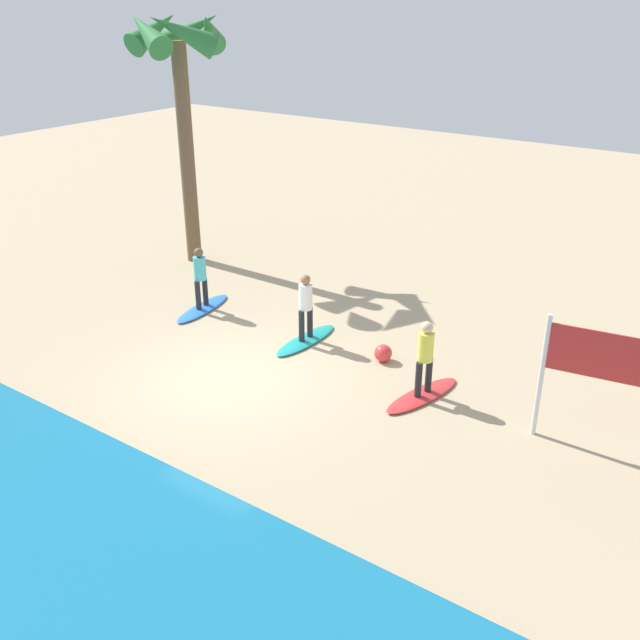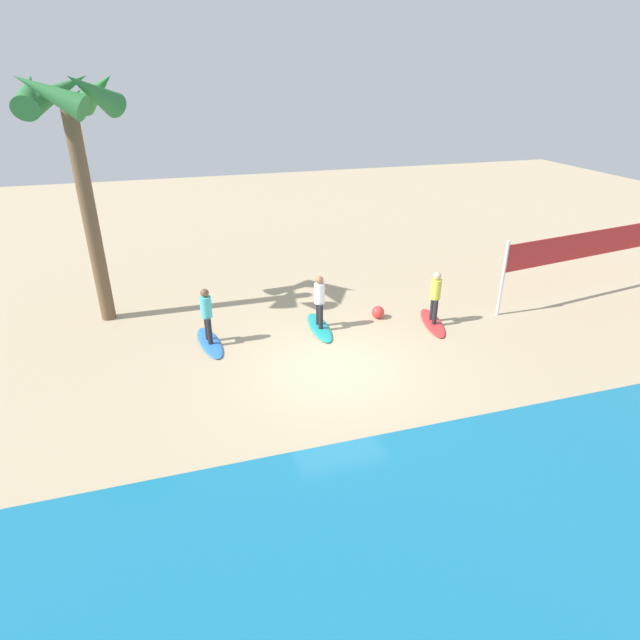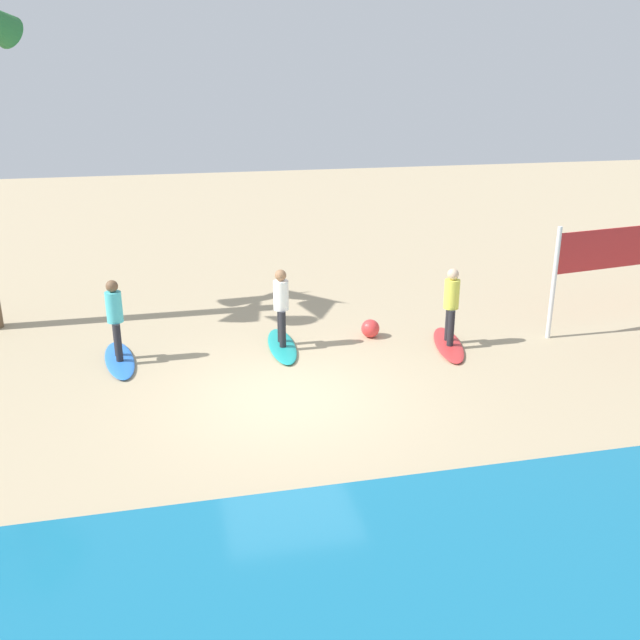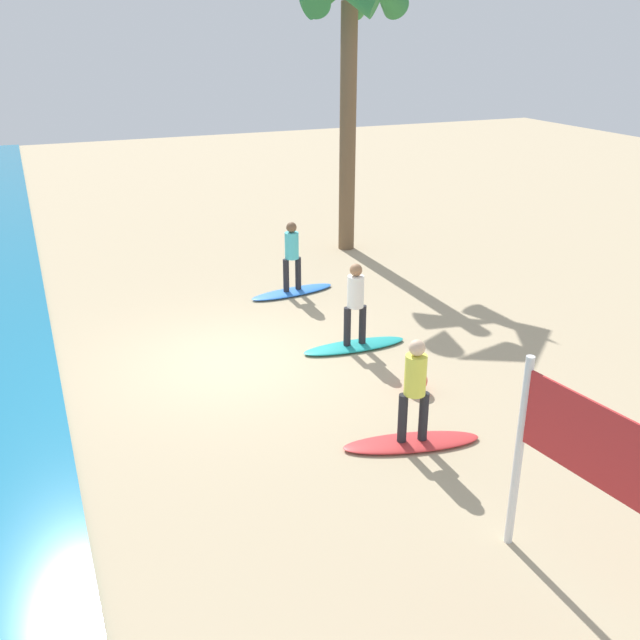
# 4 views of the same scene
# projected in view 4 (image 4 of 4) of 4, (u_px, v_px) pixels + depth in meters

# --- Properties ---
(ground_plane) EXTENTS (60.00, 60.00, 0.00)m
(ground_plane) POSITION_uv_depth(u_px,v_px,m) (230.00, 362.00, 13.34)
(ground_plane) COLOR tan
(surfboard_red) EXTENTS (1.03, 2.17, 0.09)m
(surfboard_red) POSITION_uv_depth(u_px,v_px,m) (412.00, 442.00, 10.67)
(surfboard_red) COLOR red
(surfboard_red) RESTS_ON ground
(surfer_red) EXTENTS (0.32, 0.45, 1.64)m
(surfer_red) POSITION_uv_depth(u_px,v_px,m) (415.00, 384.00, 10.29)
(surfer_red) COLOR #232328
(surfer_red) RESTS_ON surfboard_red
(surfboard_teal) EXTENTS (0.65, 2.12, 0.09)m
(surfboard_teal) POSITION_uv_depth(u_px,v_px,m) (354.00, 346.00, 13.91)
(surfboard_teal) COLOR teal
(surfboard_teal) RESTS_ON ground
(surfer_teal) EXTENTS (0.32, 0.46, 1.64)m
(surfer_teal) POSITION_uv_depth(u_px,v_px,m) (355.00, 299.00, 13.53)
(surfer_teal) COLOR #232328
(surfer_teal) RESTS_ON surfboard_teal
(surfboard_blue) EXTENTS (0.83, 2.15, 0.09)m
(surfboard_blue) POSITION_uv_depth(u_px,v_px,m) (292.00, 292.00, 16.75)
(surfboard_blue) COLOR blue
(surfboard_blue) RESTS_ON ground
(surfer_blue) EXTENTS (0.32, 0.46, 1.64)m
(surfer_blue) POSITION_uv_depth(u_px,v_px,m) (292.00, 251.00, 16.38)
(surfer_blue) COLOR #232328
(surfer_blue) RESTS_ON surfboard_blue
(palm_tree) EXTENTS (2.88, 3.03, 7.40)m
(palm_tree) POSITION_uv_depth(u_px,v_px,m) (349.00, 23.00, 17.98)
(palm_tree) COLOR brown
(palm_tree) RESTS_ON ground
(beach_ball) EXTENTS (0.41, 0.41, 0.41)m
(beach_ball) POSITION_uv_depth(u_px,v_px,m) (416.00, 381.00, 12.19)
(beach_ball) COLOR #E53838
(beach_ball) RESTS_ON ground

